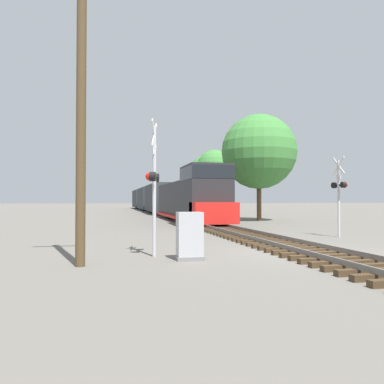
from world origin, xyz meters
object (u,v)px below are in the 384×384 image
Objects in this scene: utility_pole at (81,101)px; freight_train at (155,199)px; tree_far_right at (259,152)px; relay_cabinet at (190,236)px; crossing_signal_near at (154,181)px; crossing_signal_far at (339,189)px; tree_mid_background at (214,168)px; tree_deep_background at (206,173)px.

freight_train is at bearing 80.49° from utility_pole.
utility_pole is at bearing -124.33° from tree_far_right.
relay_cabinet is 0.16× the size of utility_pole.
crossing_signal_near reaches higher than crossing_signal_far.
freight_train is 25.38m from tree_far_right.
crossing_signal_far is 31.58m from tree_mid_background.
tree_deep_background reaches higher than tree_far_right.
freight_train is at bearing 3.66° from crossing_signal_far.
tree_far_right is (10.55, 19.71, 5.41)m from relay_cabinet.
tree_mid_background is at bearing -46.13° from freight_train.
utility_pole is 0.95× the size of tree_deep_background.
tree_deep_background is (3.17, 30.38, 0.33)m from tree_far_right.
tree_far_right is (6.33, -24.23, 4.12)m from freight_train.
utility_pole is (-7.44, -44.39, 2.63)m from freight_train.
relay_cabinet is at bearing 118.08° from crossing_signal_far.
tree_mid_background is (2.45, 31.26, 3.77)m from crossing_signal_far.
tree_mid_background reaches higher than crossing_signal_near.
tree_deep_background reaches higher than tree_mid_background.
crossing_signal_near reaches higher than freight_train.
utility_pole is (-3.22, -0.44, 3.91)m from relay_cabinet.
crossing_signal_near is at bearing -121.61° from tree_far_right.
freight_train is 38.87m from crossing_signal_far.
freight_train is 45.08m from utility_pole.
tree_far_right is at bearing -95.95° from tree_deep_background.
utility_pole is at bearing -42.06° from crossing_signal_near.
crossing_signal_near is 10.78m from crossing_signal_far.
freight_train is 14.75× the size of crossing_signal_near.
crossing_signal_far is 2.72× the size of relay_cabinet.
tree_far_right is at bearing -75.36° from freight_train.
tree_mid_background is (12.28, 35.68, 3.67)m from crossing_signal_near.
crossing_signal_near is at bearing -109.00° from tree_mid_background.
tree_mid_background is at bearing 72.89° from relay_cabinet.
tree_deep_background is at bearing 32.95° from freight_train.
crossing_signal_far is 45.20m from tree_deep_background.
freight_train reaches higher than crossing_signal_far.
tree_deep_background is (2.44, 13.49, 0.30)m from tree_mid_background.
crossing_signal_far is at bearing -83.19° from freight_train.
relay_cabinet is (-8.82, -5.35, -1.66)m from crossing_signal_far.
relay_cabinet is (1.01, -0.93, -1.77)m from crossing_signal_near.
crossing_signal_far is (9.84, 4.42, -0.11)m from crossing_signal_near.
tree_deep_background reaches higher than crossing_signal_far.
relay_cabinet is 23.00m from tree_far_right.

